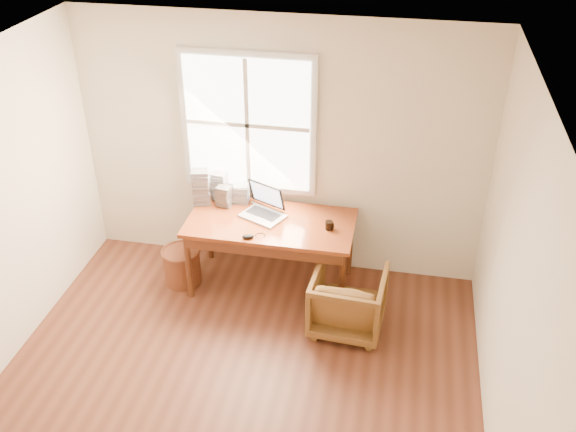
% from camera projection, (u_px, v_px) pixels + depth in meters
% --- Properties ---
extents(room_shell, '(4.04, 4.54, 2.64)m').
position_uv_depth(room_shell, '(216.00, 274.00, 4.45)').
color(room_shell, brown).
rests_on(room_shell, ground).
extents(desk, '(1.60, 0.80, 0.04)m').
position_uv_depth(desk, '(271.00, 223.00, 6.13)').
color(desk, brown).
rests_on(desk, room_shell).
extents(armchair, '(0.68, 0.70, 0.60)m').
position_uv_depth(armchair, '(348.00, 301.00, 5.81)').
color(armchair, brown).
rests_on(armchair, room_shell).
extents(wicker_stool, '(0.42, 0.42, 0.37)m').
position_uv_depth(wicker_stool, '(182.00, 266.00, 6.45)').
color(wicker_stool, brown).
rests_on(wicker_stool, room_shell).
extents(laptop, '(0.54, 0.55, 0.30)m').
position_uv_depth(laptop, '(262.00, 204.00, 6.10)').
color(laptop, '#B4B8BC').
rests_on(laptop, desk).
extents(mouse, '(0.13, 0.10, 0.04)m').
position_uv_depth(mouse, '(248.00, 236.00, 5.86)').
color(mouse, black).
rests_on(mouse, desk).
extents(coffee_mug, '(0.08, 0.08, 0.08)m').
position_uv_depth(coffee_mug, '(329.00, 225.00, 5.98)').
color(coffee_mug, black).
rests_on(coffee_mug, desk).
extents(cd_stack_a, '(0.16, 0.14, 0.29)m').
position_uv_depth(cd_stack_a, '(220.00, 186.00, 6.41)').
color(cd_stack_a, '#B5BBC1').
rests_on(cd_stack_a, desk).
extents(cd_stack_b, '(0.16, 0.15, 0.21)m').
position_uv_depth(cd_stack_b, '(224.00, 196.00, 6.32)').
color(cd_stack_b, '#28282D').
rests_on(cd_stack_b, desk).
extents(cd_stack_c, '(0.19, 0.18, 0.36)m').
position_uv_depth(cd_stack_c, '(201.00, 187.00, 6.32)').
color(cd_stack_c, '#9696A2').
rests_on(cd_stack_c, desk).
extents(cd_stack_d, '(0.16, 0.14, 0.19)m').
position_uv_depth(cd_stack_d, '(241.00, 193.00, 6.38)').
color(cd_stack_d, '#B5B9C1').
rests_on(cd_stack_d, desk).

